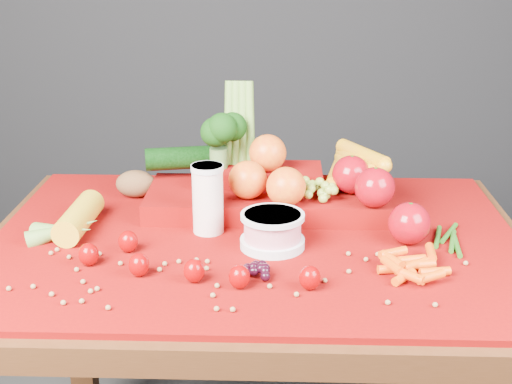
{
  "coord_description": "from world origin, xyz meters",
  "views": [
    {
      "loc": [
        0.05,
        -1.31,
        1.33
      ],
      "look_at": [
        0.0,
        0.02,
        0.85
      ],
      "focal_mm": 50.0,
      "sensor_mm": 36.0,
      "label": 1
    }
  ],
  "objects_px": {
    "milk_glass": "(208,196)",
    "produce_mound": "(280,183)",
    "table": "(256,284)",
    "yogurt_bowl": "(272,229)"
  },
  "relations": [
    {
      "from": "milk_glass",
      "to": "produce_mound",
      "type": "height_order",
      "value": "produce_mound"
    },
    {
      "from": "milk_glass",
      "to": "yogurt_bowl",
      "type": "xyz_separation_m",
      "value": [
        0.13,
        -0.07,
        -0.04
      ]
    },
    {
      "from": "milk_glass",
      "to": "yogurt_bowl",
      "type": "bearing_deg",
      "value": -28.59
    },
    {
      "from": "yogurt_bowl",
      "to": "produce_mound",
      "type": "xyz_separation_m",
      "value": [
        0.01,
        0.2,
        0.03
      ]
    },
    {
      "from": "table",
      "to": "milk_glass",
      "type": "bearing_deg",
      "value": 166.27
    },
    {
      "from": "table",
      "to": "milk_glass",
      "type": "relative_size",
      "value": 7.76
    },
    {
      "from": "yogurt_bowl",
      "to": "table",
      "type": "bearing_deg",
      "value": 125.52
    },
    {
      "from": "table",
      "to": "yogurt_bowl",
      "type": "distance_m",
      "value": 0.16
    },
    {
      "from": "table",
      "to": "produce_mound",
      "type": "bearing_deg",
      "value": 72.31
    },
    {
      "from": "yogurt_bowl",
      "to": "produce_mound",
      "type": "relative_size",
      "value": 0.21
    }
  ]
}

